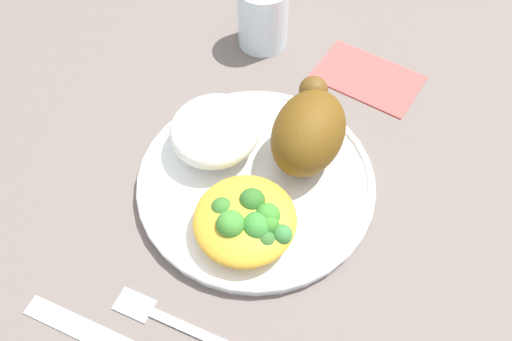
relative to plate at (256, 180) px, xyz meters
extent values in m
plane|color=#675C56|center=(0.00, 0.00, -0.01)|extent=(2.00, 2.00, 0.00)
cylinder|color=white|center=(0.00, 0.00, 0.00)|extent=(0.24, 0.24, 0.01)
torus|color=white|center=(0.00, 0.00, 0.00)|extent=(0.25, 0.25, 0.01)
ellipsoid|color=brown|center=(0.05, -0.04, 0.04)|extent=(0.10, 0.07, 0.07)
sphere|color=brown|center=(0.09, -0.03, 0.06)|extent=(0.03, 0.03, 0.03)
ellipsoid|color=white|center=(0.02, 0.06, 0.03)|extent=(0.10, 0.09, 0.05)
ellipsoid|color=gold|center=(-0.06, -0.01, 0.02)|extent=(0.10, 0.10, 0.03)
sphere|color=#376B2C|center=(-0.07, -0.04, 0.03)|extent=(0.02, 0.02, 0.02)
sphere|color=#316926|center=(-0.04, -0.01, 0.03)|extent=(0.03, 0.03, 0.03)
sphere|color=#3E8C2C|center=(-0.05, -0.03, 0.03)|extent=(0.02, 0.02, 0.02)
sphere|color=#397D3A|center=(-0.06, -0.05, 0.03)|extent=(0.02, 0.02, 0.02)
sphere|color=#37732B|center=(-0.06, 0.01, 0.03)|extent=(0.02, 0.02, 0.02)
sphere|color=#3A8933|center=(-0.07, -0.03, 0.03)|extent=(0.03, 0.03, 0.03)
sphere|color=#3A8228|center=(-0.06, -0.04, 0.03)|extent=(0.02, 0.02, 0.02)
sphere|color=#418C32|center=(-0.07, -0.01, 0.03)|extent=(0.03, 0.03, 0.03)
cube|color=silver|center=(-0.16, -0.02, -0.01)|extent=(0.01, 0.11, 0.01)
cube|color=silver|center=(-0.16, 0.05, -0.01)|extent=(0.02, 0.03, 0.00)
cube|color=#B2B2B7|center=(-0.20, 0.08, -0.01)|extent=(0.02, 0.11, 0.00)
cylinder|color=silver|center=(0.21, 0.08, 0.03)|extent=(0.06, 0.06, 0.08)
cube|color=#DB4C47|center=(0.20, -0.07, -0.01)|extent=(0.10, 0.14, 0.00)
camera|label=1|loc=(-0.25, -0.10, 0.41)|focal=33.31mm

